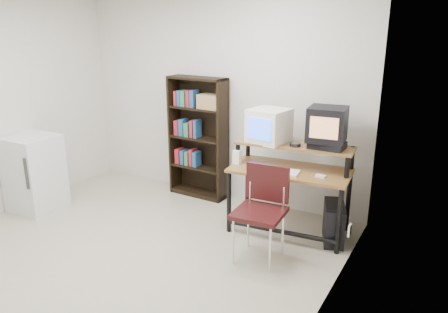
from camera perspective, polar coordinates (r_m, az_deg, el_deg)
The scene contains 17 objects.
floor at distance 4.59m, azimuth -13.77°, elevation -12.87°, with size 4.00×4.00×0.01m, color #B4AC95.
back_wall at distance 5.67m, azimuth -0.81°, elevation 7.49°, with size 4.00×0.01×2.60m, color beige.
right_wall at distance 3.09m, azimuth 12.65°, elevation -1.20°, with size 0.01×4.00×2.60m, color beige.
computer_desk at distance 4.79m, azimuth 8.70°, elevation -2.00°, with size 1.33×0.75×0.98m.
crt_monitor at distance 4.85m, azimuth 5.90°, elevation 4.01°, with size 0.45×0.45×0.37m.
vcr at distance 4.70m, azimuth 13.31°, elevation 1.38°, with size 0.36×0.26×0.08m, color black.
crt_tv at distance 4.69m, azimuth 13.33°, elevation 4.12°, with size 0.43×0.42×0.36m.
cd_spindle at distance 4.72m, azimuth 9.28°, elevation 1.48°, with size 0.12×0.12×0.05m, color #26262B.
keyboard at distance 4.65m, azimuth 6.89°, elevation -1.97°, with size 0.47×0.21×0.04m, color white.
mousepad at distance 4.57m, azimuth 12.41°, elevation -2.81°, with size 0.22×0.18×0.01m, color black.
mouse at distance 4.57m, azimuth 12.51°, elevation -2.58°, with size 0.10×0.06×0.03m, color white.
desk_speaker at distance 4.87m, azimuth 1.74°, elevation -0.14°, with size 0.08×0.07×0.17m, color white.
pc_tower at distance 4.83m, azimuth 14.13°, elevation -8.39°, with size 0.20×0.45×0.42m, color black.
school_chair at distance 4.27m, azimuth 5.03°, elevation -6.04°, with size 0.49×0.49×0.92m.
bookshelf at distance 5.75m, azimuth -3.28°, elevation 2.75°, with size 0.80×0.29×1.59m.
mini_fridge at distance 5.87m, azimuth -23.52°, elevation -2.00°, with size 0.57×0.57×0.94m.
wall_outlet at distance 4.51m, azimuth 16.09°, elevation -9.24°, with size 0.02×0.08×0.12m, color beige.
Camera 1 is at (2.82, -2.83, 2.25)m, focal length 35.00 mm.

